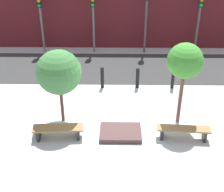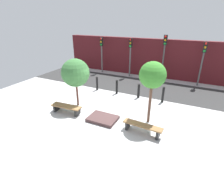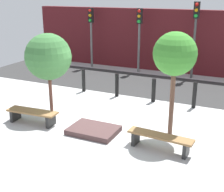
{
  "view_description": "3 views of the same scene",
  "coord_description": "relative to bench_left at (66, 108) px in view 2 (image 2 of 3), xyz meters",
  "views": [
    {
      "loc": [
        -0.18,
        -9.87,
        6.86
      ],
      "look_at": [
        -0.32,
        -0.14,
        1.18
      ],
      "focal_mm": 50.0,
      "sensor_mm": 36.0,
      "label": 1
    },
    {
      "loc": [
        3.86,
        -7.74,
        4.9
      ],
      "look_at": [
        0.16,
        -0.07,
        1.09
      ],
      "focal_mm": 28.0,
      "sensor_mm": 36.0,
      "label": 2
    },
    {
      "loc": [
        4.27,
        -8.64,
        4.21
      ],
      "look_at": [
        0.6,
        -0.79,
        1.27
      ],
      "focal_mm": 50.0,
      "sensor_mm": 36.0,
      "label": 3
    }
  ],
  "objects": [
    {
      "name": "tree_behind_left_bench",
      "position": [
        0.0,
        1.07,
        1.73
      ],
      "size": [
        1.61,
        1.61,
        2.86
      ],
      "color": "brown",
      "rests_on": "ground"
    },
    {
      "name": "road_strip",
      "position": [
        2.19,
        5.84,
        -0.31
      ],
      "size": [
        18.0,
        3.71,
        0.01
      ],
      "primitive_type": "cube",
      "color": "#303030",
      "rests_on": "ground"
    },
    {
      "name": "bollard_center",
      "position": [
        2.99,
        3.73,
        0.15
      ],
      "size": [
        0.16,
        0.16,
        0.94
      ],
      "primitive_type": "cylinder",
      "color": "black",
      "rests_on": "ground"
    },
    {
      "name": "tree_behind_right_bench",
      "position": [
        4.38,
        1.07,
        2.17
      ],
      "size": [
        1.25,
        1.25,
        3.14
      ],
      "color": "brown",
      "rests_on": "ground"
    },
    {
      "name": "traffic_light_west",
      "position": [
        -2.11,
        7.98,
        1.97
      ],
      "size": [
        0.28,
        0.27,
        3.3
      ],
      "color": "#606060",
      "rests_on": "ground"
    },
    {
      "name": "traffic_light_mid_east",
      "position": [
        3.63,
        7.98,
        2.25
      ],
      "size": [
        0.28,
        0.27,
        3.72
      ],
      "color": "#494949",
      "rests_on": "ground"
    },
    {
      "name": "planter_bed",
      "position": [
        2.19,
        0.2,
        -0.24
      ],
      "size": [
        1.49,
        1.08,
        0.17
      ],
      "primitive_type": "cube",
      "color": "#4A3433",
      "rests_on": "ground"
    },
    {
      "name": "bollard_left",
      "position": [
        1.4,
        3.73,
        0.17
      ],
      "size": [
        0.15,
        0.15,
        0.97
      ],
      "primitive_type": "cylinder",
      "color": "black",
      "rests_on": "ground"
    },
    {
      "name": "bench_left",
      "position": [
        0.0,
        0.0,
        0.0
      ],
      "size": [
        1.78,
        0.6,
        0.44
      ],
      "rotation": [
        0.0,
        0.0,
        0.07
      ],
      "color": "black",
      "rests_on": "ground"
    },
    {
      "name": "bench_right",
      "position": [
        4.38,
        0.0,
        0.01
      ],
      "size": [
        1.86,
        0.52,
        0.46
      ],
      "rotation": [
        0.0,
        0.0,
        -0.07
      ],
      "color": "black",
      "rests_on": "ground"
    },
    {
      "name": "traffic_light_mid_west",
      "position": [
        0.76,
        7.98,
        2.0
      ],
      "size": [
        0.28,
        0.27,
        3.35
      ],
      "color": "#616161",
      "rests_on": "ground"
    },
    {
      "name": "traffic_light_east",
      "position": [
        6.49,
        7.98,
        2.01
      ],
      "size": [
        0.28,
        0.27,
        3.36
      ],
      "color": "#505050",
      "rests_on": "ground"
    },
    {
      "name": "bollard_far_left",
      "position": [
        -0.2,
        3.73,
        0.18
      ],
      "size": [
        0.15,
        0.15,
        1.0
      ],
      "primitive_type": "cylinder",
      "color": "black",
      "rests_on": "ground"
    },
    {
      "name": "bollard_right",
      "position": [
        4.58,
        3.73,
        0.19
      ],
      "size": [
        0.15,
        0.15,
        1.02
      ],
      "primitive_type": "cylinder",
      "color": "black",
      "rests_on": "ground"
    },
    {
      "name": "ground_plane",
      "position": [
        2.19,
        1.07,
        -0.32
      ],
      "size": [
        18.0,
        18.0,
        0.0
      ],
      "primitive_type": "plane",
      "color": "#B5B5B5"
    },
    {
      "name": "building_facade",
      "position": [
        2.19,
        8.91,
        1.33
      ],
      "size": [
        16.2,
        0.5,
        3.3
      ],
      "primitive_type": "cube",
      "color": "#511419",
      "rests_on": "ground"
    }
  ]
}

